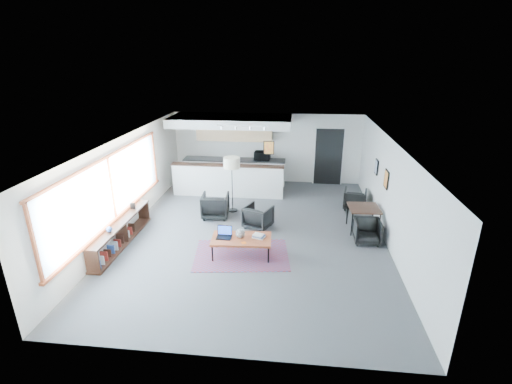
# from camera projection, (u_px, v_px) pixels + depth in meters

# --- Properties ---
(room) EXTENTS (7.02, 9.02, 2.62)m
(room) POSITION_uv_depth(u_px,v_px,m) (253.00, 189.00, 9.77)
(room) COLOR #48484B
(room) RESTS_ON ground
(window) EXTENTS (0.10, 5.95, 1.66)m
(window) POSITION_uv_depth(u_px,v_px,m) (111.00, 190.00, 9.23)
(window) COLOR #8CBFFF
(window) RESTS_ON room
(console) EXTENTS (0.35, 3.00, 0.80)m
(console) POSITION_uv_depth(u_px,v_px,m) (121.00, 233.00, 9.47)
(console) COLOR #321A11
(console) RESTS_ON floor
(kitchenette) EXTENTS (4.20, 1.96, 2.60)m
(kitchenette) POSITION_uv_depth(u_px,v_px,m) (232.00, 150.00, 13.32)
(kitchenette) COLOR white
(kitchenette) RESTS_ON floor
(doorway) EXTENTS (1.10, 0.12, 2.15)m
(doorway) POSITION_uv_depth(u_px,v_px,m) (328.00, 156.00, 13.74)
(doorway) COLOR black
(doorway) RESTS_ON room
(track_light) EXTENTS (1.60, 0.07, 0.15)m
(track_light) POSITION_uv_depth(u_px,v_px,m) (242.00, 126.00, 11.45)
(track_light) COLOR silver
(track_light) RESTS_ON room
(wall_art_lower) EXTENTS (0.03, 0.38, 0.48)m
(wall_art_lower) POSITION_uv_depth(u_px,v_px,m) (386.00, 179.00, 9.71)
(wall_art_lower) COLOR black
(wall_art_lower) RESTS_ON room
(wall_art_upper) EXTENTS (0.03, 0.34, 0.44)m
(wall_art_upper) POSITION_uv_depth(u_px,v_px,m) (376.00, 167.00, 10.94)
(wall_art_upper) COLOR black
(wall_art_upper) RESTS_ON room
(kilim_rug) EXTENTS (2.45, 1.82, 0.01)m
(kilim_rug) POSITION_uv_depth(u_px,v_px,m) (242.00, 255.00, 9.10)
(kilim_rug) COLOR #552C43
(kilim_rug) RESTS_ON floor
(coffee_table) EXTENTS (1.48, 0.86, 0.47)m
(coffee_table) POSITION_uv_depth(u_px,v_px,m) (241.00, 239.00, 8.95)
(coffee_table) COLOR brown
(coffee_table) RESTS_ON floor
(laptop) EXTENTS (0.36, 0.30, 0.26)m
(laptop) POSITION_uv_depth(u_px,v_px,m) (224.00, 234.00, 8.98)
(laptop) COLOR black
(laptop) RESTS_ON coffee_table
(ceramic_pot) EXTENTS (0.23, 0.23, 0.23)m
(ceramic_pot) POSITION_uv_depth(u_px,v_px,m) (240.00, 233.00, 8.91)
(ceramic_pot) COLOR gray
(ceramic_pot) RESTS_ON coffee_table
(book_stack) EXTENTS (0.34, 0.31, 0.09)m
(book_stack) POSITION_uv_depth(u_px,v_px,m) (259.00, 236.00, 8.95)
(book_stack) COLOR silver
(book_stack) RESTS_ON coffee_table
(coaster) EXTENTS (0.14, 0.14, 0.01)m
(coaster) POSITION_uv_depth(u_px,v_px,m) (244.00, 243.00, 8.70)
(coaster) COLOR #E5590C
(coaster) RESTS_ON coffee_table
(armchair_left) EXTENTS (0.83, 0.78, 0.80)m
(armchair_left) POSITION_uv_depth(u_px,v_px,m) (215.00, 205.00, 11.10)
(armchair_left) COLOR black
(armchair_left) RESTS_ON floor
(armchair_right) EXTENTS (0.89, 0.86, 0.71)m
(armchair_right) POSITION_uv_depth(u_px,v_px,m) (258.00, 216.00, 10.43)
(armchair_right) COLOR black
(armchair_right) RESTS_ON floor
(floor_lamp) EXTENTS (0.59, 0.59, 1.73)m
(floor_lamp) POSITION_uv_depth(u_px,v_px,m) (232.00, 165.00, 11.14)
(floor_lamp) COLOR black
(floor_lamp) RESTS_ON floor
(dining_table) EXTENTS (0.85, 0.85, 0.69)m
(dining_table) POSITION_uv_depth(u_px,v_px,m) (364.00, 209.00, 10.17)
(dining_table) COLOR #321A11
(dining_table) RESTS_ON floor
(dining_chair_near) EXTENTS (0.57, 0.54, 0.58)m
(dining_chair_near) POSITION_uv_depth(u_px,v_px,m) (367.00, 232.00, 9.63)
(dining_chair_near) COLOR black
(dining_chair_near) RESTS_ON floor
(dining_chair_far) EXTENTS (0.66, 0.63, 0.59)m
(dining_chair_far) POSITION_uv_depth(u_px,v_px,m) (355.00, 200.00, 11.73)
(dining_chair_far) COLOR black
(dining_chair_far) RESTS_ON floor
(microwave) EXTENTS (0.60, 0.37, 0.39)m
(microwave) POSITION_uv_depth(u_px,v_px,m) (262.00, 155.00, 13.71)
(microwave) COLOR black
(microwave) RESTS_ON kitchenette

